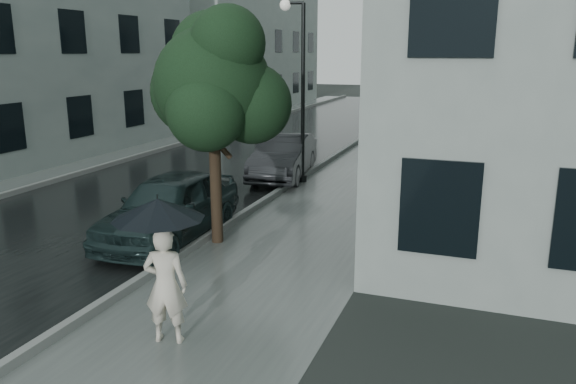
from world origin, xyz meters
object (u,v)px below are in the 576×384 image
at_px(street_tree, 215,83).
at_px(lamp_post, 298,81).
at_px(car_near, 170,206).
at_px(car_far, 284,156).
at_px(pedestrian, 166,285).

relative_size(street_tree, lamp_post, 0.89).
relative_size(street_tree, car_near, 1.15).
xyz_separation_m(car_near, car_far, (0.17, 6.47, -0.03)).
height_order(pedestrian, lamp_post, lamp_post).
height_order(lamp_post, car_near, lamp_post).
distance_m(pedestrian, lamp_post, 10.35).
bearing_deg(street_tree, lamp_post, 92.63).
bearing_deg(pedestrian, car_far, -92.87).
height_order(street_tree, car_far, street_tree).
bearing_deg(car_near, car_far, 87.05).
bearing_deg(car_near, lamp_post, 81.37).
height_order(street_tree, lamp_post, lamp_post).
bearing_deg(lamp_post, street_tree, -91.77).
distance_m(lamp_post, car_near, 6.61).
xyz_separation_m(pedestrian, lamp_post, (-1.55, 9.99, 2.24)).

